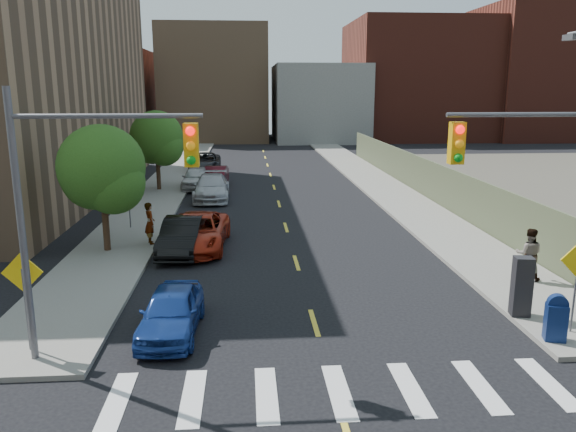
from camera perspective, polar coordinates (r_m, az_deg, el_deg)
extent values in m
cube|color=gray|center=(50.08, -10.92, 4.72)|extent=(3.50, 73.00, 0.15)
cube|color=gray|center=(50.69, 6.83, 4.96)|extent=(3.50, 73.00, 0.15)
cube|color=#606547|center=(38.03, 13.51, 3.87)|extent=(0.12, 44.00, 2.50)
cube|color=#592319|center=(80.31, -19.14, 11.47)|extent=(14.00, 18.00, 12.00)
cube|color=#8C6B4C|center=(79.87, -7.39, 13.13)|extent=(14.00, 16.00, 15.00)
cube|color=gray|center=(78.43, 3.07, 11.39)|extent=(12.00, 16.00, 10.00)
cube|color=#592319|center=(83.30, 12.77, 13.25)|extent=(18.00, 18.00, 16.00)
cube|color=#592319|center=(87.47, 23.55, 13.15)|extent=(14.00, 16.00, 18.00)
cylinder|color=#8C6B4C|center=(89.62, 26.20, 16.09)|extent=(1.80, 1.80, 28.00)
cylinder|color=#59595E|center=(15.22, -25.42, -1.49)|extent=(0.18, 0.18, 7.00)
cylinder|color=#59595E|center=(14.16, -17.89, 9.64)|extent=(4.50, 0.12, 0.12)
cube|color=#E5A50C|center=(13.90, -9.79, 7.12)|extent=(0.35, 0.30, 1.05)
cylinder|color=#59595E|center=(15.57, 23.73, 9.42)|extent=(4.50, 0.12, 0.12)
cube|color=#E5A50C|center=(14.81, 16.75, 7.11)|extent=(0.35, 0.30, 1.05)
cube|color=#59595E|center=(20.37, 26.82, 15.91)|extent=(0.25, 0.60, 0.18)
cylinder|color=#59595E|center=(16.44, -25.02, -8.86)|extent=(0.06, 0.06, 2.40)
cube|color=yellow|center=(16.09, -25.39, -5.21)|extent=(1.06, 0.04, 1.06)
cylinder|color=#59595E|center=(17.91, 27.08, -7.32)|extent=(0.06, 0.06, 2.40)
cylinder|color=#59595E|center=(28.94, -15.81, 0.90)|extent=(0.06, 0.06, 2.40)
cube|color=yellow|center=(28.75, -15.94, 3.05)|extent=(1.06, 0.04, 1.06)
cylinder|color=#332114|center=(25.15, -18.03, -0.72)|extent=(0.28, 0.28, 2.64)
sphere|color=#214A15|center=(24.73, -18.41, 4.70)|extent=(3.60, 3.60, 3.60)
sphere|color=#214A15|center=(24.41, -17.34, 3.24)|extent=(2.64, 2.64, 2.64)
sphere|color=#214A15|center=(25.27, -19.01, 3.85)|extent=(2.88, 2.88, 2.88)
cylinder|color=#332114|center=(39.63, -13.03, 4.35)|extent=(0.28, 0.28, 2.64)
sphere|color=#214A15|center=(39.36, -13.21, 7.80)|extent=(3.60, 3.60, 3.60)
sphere|color=#214A15|center=(39.05, -12.50, 6.92)|extent=(2.64, 2.64, 2.64)
sphere|color=#214A15|center=(39.86, -13.66, 7.23)|extent=(2.88, 2.88, 2.88)
imported|color=navy|center=(16.70, -11.77, -9.47)|extent=(1.79, 4.04, 1.35)
imported|color=black|center=(24.52, -10.66, -2.00)|extent=(1.86, 4.68, 1.51)
imported|color=#AB2711|center=(25.04, -9.25, -1.61)|extent=(2.88, 5.66, 1.53)
imported|color=#AFB1B7|center=(36.12, -7.77, 2.90)|extent=(2.27, 5.45, 1.57)
imported|color=#BABABA|center=(40.14, -9.30, 3.84)|extent=(1.96, 4.64, 1.57)
imported|color=#440D15|center=(40.79, -7.39, 3.96)|extent=(1.85, 4.51, 1.45)
imported|color=black|center=(48.82, -8.44, 5.44)|extent=(2.67, 5.65, 1.56)
cube|color=#0E2052|center=(17.31, 25.54, -9.73)|extent=(0.63, 0.54, 1.04)
cylinder|color=#0E2052|center=(17.12, 25.71, -8.04)|extent=(0.58, 0.38, 0.53)
cube|color=black|center=(18.55, 22.65, -6.63)|extent=(0.61, 0.53, 1.85)
imported|color=gray|center=(25.71, -13.85, -0.71)|extent=(0.67, 0.80, 1.87)
imported|color=gray|center=(22.06, 23.27, -3.58)|extent=(1.14, 1.04, 1.91)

